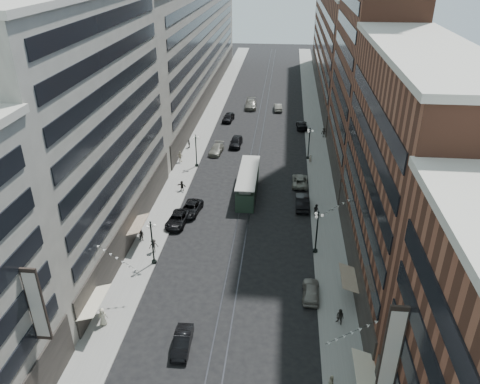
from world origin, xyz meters
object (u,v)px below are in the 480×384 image
at_px(car_13, 236,142).
at_px(car_7, 191,209).
at_px(car_9, 228,117).
at_px(car_14, 278,107).
at_px(pedestrian_4, 331,384).
at_px(car_10, 302,202).
at_px(pedestrian_1, 103,317).
at_px(pedestrian_9, 324,132).
at_px(lamppost_se_far, 317,231).
at_px(car_11, 300,181).
at_px(streetcar, 248,183).
at_px(pedestrian_7, 316,210).
at_px(lamppost_se_mid, 309,142).
at_px(pedestrian_extra_2, 154,246).
at_px(pedestrian_extra_1, 340,317).
at_px(car_2, 178,220).
at_px(pedestrian_2, 141,235).
at_px(car_4, 311,291).
at_px(lamppost_sw_far, 152,241).
at_px(pedestrian_extra_0, 189,144).
at_px(pedestrian_5, 182,186).
at_px(car_12, 302,125).
at_px(lamppost_sw_mid, 196,149).
at_px(pedestrian_8, 310,159).
at_px(car_5, 182,342).
at_px(car_extra_0, 251,104).

bearing_deg(car_13, car_7, -95.82).
bearing_deg(car_9, car_14, 45.43).
height_order(pedestrian_4, car_10, pedestrian_4).
bearing_deg(pedestrian_1, pedestrian_9, -126.58).
relative_size(lamppost_se_far, car_11, 1.10).
height_order(streetcar, pedestrian_7, streetcar).
xyz_separation_m(lamppost_se_mid, pedestrian_extra_2, (-18.99, -29.85, -2.10)).
height_order(car_14, pedestrian_extra_1, pedestrian_extra_1).
distance_m(car_2, pedestrian_2, 5.70).
distance_m(car_4, car_11, 25.98).
height_order(lamppost_sw_far, car_4, lamppost_sw_far).
height_order(car_11, car_14, car_14).
xyz_separation_m(car_10, car_13, (-11.60, 21.81, 0.02)).
bearing_deg(car_10, lamppost_sw_far, 41.26).
relative_size(car_9, pedestrian_7, 2.86).
relative_size(pedestrian_4, car_10, 0.36).
distance_m(car_4, car_10, 18.98).
height_order(car_4, pedestrian_7, pedestrian_7).
distance_m(lamppost_se_far, car_11, 18.22).
relative_size(car_4, car_11, 0.86).
distance_m(car_10, pedestrian_extra_0, 28.13).
height_order(pedestrian_4, car_7, pedestrian_4).
bearing_deg(pedestrian_5, car_12, 74.36).
bearing_deg(car_11, car_2, 40.25).
height_order(lamppost_sw_mid, pedestrian_7, lamppost_sw_mid).
height_order(pedestrian_8, pedestrian_9, pedestrian_9).
xyz_separation_m(car_5, car_7, (-3.89, 24.02, -0.00)).
relative_size(car_2, pedestrian_5, 3.29).
distance_m(pedestrian_2, pedestrian_7, 23.13).
relative_size(car_9, car_extra_0, 0.78).
bearing_deg(car_5, car_10, 65.64).
relative_size(lamppost_se_mid, pedestrian_2, 3.45).
bearing_deg(pedestrian_extra_2, car_4, -43.25).
relative_size(pedestrian_7, pedestrian_extra_2, 1.01).
xyz_separation_m(pedestrian_4, car_13, (-13.25, 52.69, -0.22)).
bearing_deg(car_14, pedestrian_8, 97.02).
xyz_separation_m(car_14, pedestrian_8, (6.14, -28.91, 0.17)).
bearing_deg(pedestrian_7, lamppost_sw_mid, 14.99).
height_order(pedestrian_2, car_9, pedestrian_2).
height_order(streetcar, car_7, streetcar).
height_order(car_7, car_10, car_10).
bearing_deg(pedestrian_5, car_extra_0, 96.65).
height_order(lamppost_sw_mid, pedestrian_extra_2, lamppost_sw_mid).
distance_m(pedestrian_2, pedestrian_extra_1, 25.95).
height_order(streetcar, car_4, streetcar).
xyz_separation_m(pedestrian_4, pedestrian_extra_0, (-21.57, 50.74, -0.16)).
distance_m(car_2, car_13, 28.40).
relative_size(car_11, pedestrian_7, 2.96).
xyz_separation_m(pedestrian_5, pedestrian_extra_1, (20.77, -25.96, 0.07)).
height_order(lamppost_sw_mid, car_14, lamppost_sw_mid).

